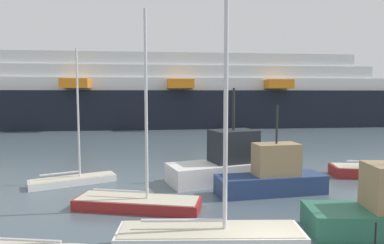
{
  "coord_description": "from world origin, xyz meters",
  "views": [
    {
      "loc": [
        -4.53,
        -9.97,
        5.71
      ],
      "look_at": [
        0.0,
        16.75,
        3.39
      ],
      "focal_mm": 31.59,
      "sensor_mm": 36.0,
      "label": 1
    }
  ],
  "objects_px": {
    "fishing_boat_0": "(229,163)",
    "cruise_ship": "(85,94)",
    "sailboat_3": "(73,178)",
    "fishing_boat_2": "(272,176)",
    "sailboat_6": "(138,200)",
    "sailboat_1": "(210,237)"
  },
  "relations": [
    {
      "from": "sailboat_3",
      "to": "fishing_boat_2",
      "type": "bearing_deg",
      "value": -37.82
    },
    {
      "from": "sailboat_3",
      "to": "fishing_boat_2",
      "type": "relative_size",
      "value": 1.35
    },
    {
      "from": "fishing_boat_0",
      "to": "cruise_ship",
      "type": "height_order",
      "value": "cruise_ship"
    },
    {
      "from": "sailboat_1",
      "to": "sailboat_6",
      "type": "relative_size",
      "value": 1.06
    },
    {
      "from": "sailboat_6",
      "to": "fishing_boat_0",
      "type": "relative_size",
      "value": 1.19
    },
    {
      "from": "sailboat_6",
      "to": "fishing_boat_0",
      "type": "height_order",
      "value": "sailboat_6"
    },
    {
      "from": "sailboat_6",
      "to": "fishing_boat_2",
      "type": "distance_m",
      "value": 7.73
    },
    {
      "from": "sailboat_3",
      "to": "fishing_boat_0",
      "type": "xyz_separation_m",
      "value": [
        9.91,
        -0.83,
        0.76
      ]
    },
    {
      "from": "sailboat_1",
      "to": "fishing_boat_0",
      "type": "relative_size",
      "value": 1.25
    },
    {
      "from": "fishing_boat_2",
      "to": "cruise_ship",
      "type": "relative_size",
      "value": 0.06
    },
    {
      "from": "sailboat_6",
      "to": "fishing_boat_2",
      "type": "relative_size",
      "value": 1.54
    },
    {
      "from": "sailboat_1",
      "to": "sailboat_6",
      "type": "height_order",
      "value": "sailboat_1"
    },
    {
      "from": "sailboat_3",
      "to": "fishing_boat_0",
      "type": "relative_size",
      "value": 1.04
    },
    {
      "from": "sailboat_1",
      "to": "sailboat_3",
      "type": "xyz_separation_m",
      "value": [
        -6.48,
        10.33,
        -0.15
      ]
    },
    {
      "from": "fishing_boat_0",
      "to": "fishing_boat_2",
      "type": "bearing_deg",
      "value": -74.34
    },
    {
      "from": "sailboat_1",
      "to": "fishing_boat_0",
      "type": "bearing_deg",
      "value": 78.91
    },
    {
      "from": "sailboat_1",
      "to": "sailboat_6",
      "type": "distance_m",
      "value": 5.61
    },
    {
      "from": "sailboat_3",
      "to": "fishing_boat_2",
      "type": "xyz_separation_m",
      "value": [
        11.54,
        -3.96,
        0.63
      ]
    },
    {
      "from": "sailboat_3",
      "to": "sailboat_6",
      "type": "distance_m",
      "value": 6.63
    },
    {
      "from": "sailboat_6",
      "to": "cruise_ship",
      "type": "height_order",
      "value": "cruise_ship"
    },
    {
      "from": "sailboat_3",
      "to": "cruise_ship",
      "type": "xyz_separation_m",
      "value": [
        -4.52,
        39.12,
        5.22
      ]
    },
    {
      "from": "fishing_boat_0",
      "to": "fishing_boat_2",
      "type": "relative_size",
      "value": 1.29
    }
  ]
}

